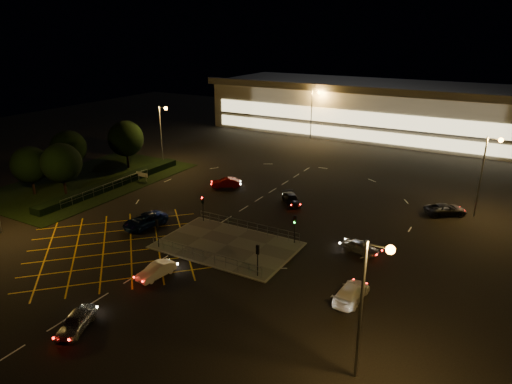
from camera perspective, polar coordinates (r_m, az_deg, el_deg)
The scene contains 26 objects.
ground at distance 51.52m, azimuth -4.27°, elevation -5.36°, with size 180.00×180.00×0.00m, color black.
pedestrian_island at distance 48.99m, azimuth -3.62°, elevation -6.66°, with size 14.00×9.00×0.12m, color #4C4944.
grass_verge at distance 73.57m, azimuth -19.99°, elevation 1.32°, with size 18.00×30.00×0.08m, color black.
hedge at distance 69.81m, azimuth -17.34°, elevation 1.05°, with size 2.00×26.00×1.00m, color black.
supermarket at distance 105.14m, azimuth 15.08°, elevation 10.07°, with size 72.00×26.50×10.50m.
streetlight_se at distance 29.46m, azimuth 14.01°, elevation -12.12°, with size 1.78×0.56×10.03m.
streetlight_nw at distance 76.93m, azimuth -11.61°, elevation 7.93°, with size 1.78×0.56×10.03m.
streetlight_ne at distance 60.47m, azimuth 26.90°, elevation 2.97°, with size 1.78×0.56×10.03m.
streetlight_far_left at distance 94.89m, azimuth 7.21°, elevation 10.36°, with size 1.78×0.56×10.03m.
signal_sw at distance 48.56m, azimuth -12.24°, elevation -4.34°, with size 0.28×0.30×3.15m.
signal_se at distance 42.10m, azimuth 0.21°, elevation -7.77°, with size 0.28×0.30×3.15m.
signal_nw at distance 54.23m, azimuth -6.67°, elevation -1.40°, with size 0.28×0.30×3.15m.
signal_ne at distance 48.53m, azimuth 4.88°, elevation -3.95°, with size 0.28×0.30×3.15m.
tree_a at distance 69.41m, azimuth -26.43°, elevation 3.07°, with size 5.04×5.04×6.86m.
tree_b at distance 75.39m, azimuth -22.40°, elevation 5.09°, with size 5.40×5.40×7.35m.
tree_c at distance 77.45m, azimuth -15.97°, elevation 6.42°, with size 5.76×5.76×7.84m.
tree_d at distance 85.93m, azimuth -15.93°, elevation 7.06°, with size 4.68×4.68×6.37m.
tree_e at distance 67.24m, azimuth -23.15°, elevation 3.35°, with size 5.40×5.40×7.35m.
car_near_silver at distance 38.79m, azimuth -21.58°, elevation -14.82°, with size 1.67×4.14×1.41m, color #9C9EA3.
car_queue_white at distance 43.94m, azimuth -12.36°, elevation -9.57°, with size 1.36×3.91×1.29m, color white.
car_left_blue at distance 54.75m, azimuth -13.70°, elevation -3.48°, with size 2.49×5.40×1.50m, color #0B1844.
car_far_dkgrey at distance 60.10m, azimuth 4.44°, elevation -0.93°, with size 1.82×4.47×1.30m, color black.
car_right_silver at distance 48.46m, azimuth 12.93°, elevation -6.71°, with size 1.52×3.78×1.29m, color silver.
car_circ_red at distance 66.44m, azimuth -3.79°, elevation 1.17°, with size 1.45×4.16×1.37m, color maroon.
car_east_grey at distance 61.15m, azimuth 22.63°, elevation -2.04°, with size 2.34×5.07×1.41m, color black.
car_approach_white at distance 40.45m, azimuth 11.81°, elevation -12.18°, with size 2.00×4.91×1.43m, color #BEBEBE.
Camera 1 is at (26.40, -38.47, 21.85)m, focal length 32.00 mm.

